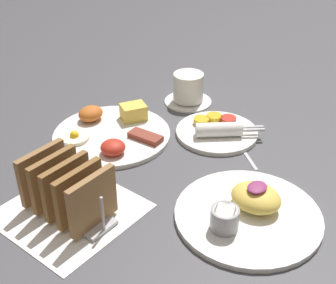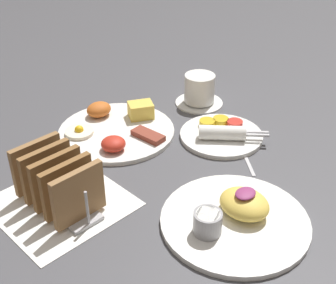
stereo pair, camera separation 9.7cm
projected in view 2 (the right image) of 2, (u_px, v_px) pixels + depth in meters
name	position (u px, v px, depth m)	size (l,w,h in m)	color
ground_plane	(167.00, 163.00, 0.96)	(3.00, 3.00, 0.00)	#47474C
napkin_flat	(61.00, 203.00, 0.85)	(0.22, 0.22, 0.00)	white
plate_breakfast	(116.00, 129.00, 1.06)	(0.26, 0.26, 0.05)	white
plate_condiments	(222.00, 134.00, 1.04)	(0.18, 0.19, 0.04)	white
plate_foreground	(235.00, 216.00, 0.80)	(0.26, 0.26, 0.06)	white
toast_rack	(58.00, 181.00, 0.82)	(0.10, 0.18, 0.10)	#B7B7BC
coffee_cup	(199.00, 91.00, 1.17)	(0.12, 0.12, 0.08)	white
teaspoon	(243.00, 151.00, 0.99)	(0.09, 0.10, 0.01)	silver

